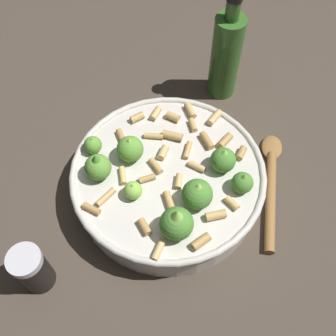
{
  "coord_description": "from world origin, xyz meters",
  "views": [
    {
      "loc": [
        0.25,
        0.21,
        0.58
      ],
      "look_at": [
        0.0,
        0.0,
        0.07
      ],
      "focal_mm": 42.86,
      "sensor_mm": 36.0,
      "label": 1
    }
  ],
  "objects_px": {
    "cooking_pan": "(168,180)",
    "olive_oil_bottle": "(226,55)",
    "pepper_shaker": "(32,269)",
    "wooden_spoon": "(271,182)"
  },
  "relations": [
    {
      "from": "olive_oil_bottle",
      "to": "wooden_spoon",
      "type": "distance_m",
      "value": 0.24
    },
    {
      "from": "pepper_shaker",
      "to": "olive_oil_bottle",
      "type": "height_order",
      "value": "olive_oil_bottle"
    },
    {
      "from": "pepper_shaker",
      "to": "cooking_pan",
      "type": "bearing_deg",
      "value": 168.26
    },
    {
      "from": "olive_oil_bottle",
      "to": "wooden_spoon",
      "type": "xyz_separation_m",
      "value": [
        0.12,
        0.19,
        -0.08
      ]
    },
    {
      "from": "pepper_shaker",
      "to": "wooden_spoon",
      "type": "bearing_deg",
      "value": 154.36
    },
    {
      "from": "cooking_pan",
      "to": "olive_oil_bottle",
      "type": "distance_m",
      "value": 0.26
    },
    {
      "from": "pepper_shaker",
      "to": "wooden_spoon",
      "type": "distance_m",
      "value": 0.39
    },
    {
      "from": "olive_oil_bottle",
      "to": "pepper_shaker",
      "type": "bearing_deg",
      "value": 2.5
    },
    {
      "from": "cooking_pan",
      "to": "wooden_spoon",
      "type": "xyz_separation_m",
      "value": [
        -0.12,
        0.12,
        -0.03
      ]
    },
    {
      "from": "cooking_pan",
      "to": "olive_oil_bottle",
      "type": "xyz_separation_m",
      "value": [
        -0.24,
        -0.07,
        0.05
      ]
    }
  ]
}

